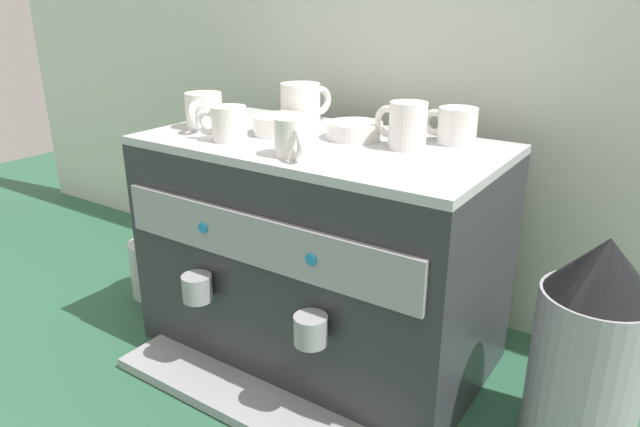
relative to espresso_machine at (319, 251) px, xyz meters
The scene contains 13 objects.
ground_plane 0.22m from the espresso_machine, 90.00° to the left, with size 4.00×4.00×0.00m, color #28563D.
tiled_backsplash_wall 0.47m from the espresso_machine, 90.00° to the left, with size 2.80×0.03×1.13m, color silver.
espresso_machine is the anchor object (origin of this frame).
ceramic_cup_0 0.37m from the espresso_machine, behind, with size 0.08×0.11×0.07m.
ceramic_cup_1 0.31m from the espresso_machine, 14.35° to the left, with size 0.11×0.07×0.08m.
ceramic_cup_2 0.31m from the espresso_machine, 136.53° to the left, with size 0.08×0.13×0.08m.
ceramic_cup_3 0.31m from the espresso_machine, 146.59° to the right, with size 0.10×0.07×0.06m.
ceramic_cup_4 0.36m from the espresso_machine, 29.85° to the left, with size 0.11×0.07×0.07m.
ceramic_cup_5 0.29m from the espresso_machine, 76.75° to the right, with size 0.08×0.08×0.06m.
ceramic_bowl_0 0.26m from the espresso_machine, behind, with size 0.11×0.11×0.04m.
ceramic_bowl_1 0.25m from the espresso_machine, 50.34° to the left, with size 0.11×0.11×0.03m.
coffee_grinder 0.51m from the espresso_machine, ahead, with size 0.17×0.17×0.37m.
milk_pitcher 0.50m from the espresso_machine, behind, with size 0.11×0.11×0.14m, color #B7B7BC.
Camera 1 is at (0.59, -0.87, 0.70)m, focal length 32.28 mm.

